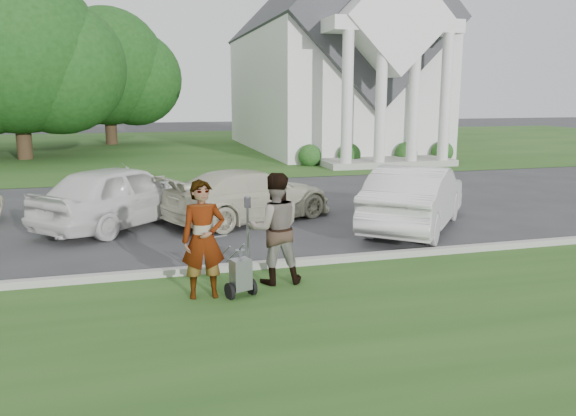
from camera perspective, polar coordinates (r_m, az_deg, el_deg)
name	(u,v)px	position (r m, az deg, el deg)	size (l,w,h in m)	color
ground	(277,277)	(10.43, -1.14, -7.03)	(120.00, 120.00, 0.00)	#333335
grass_strip	(331,346)	(7.76, 4.36, -13.79)	(80.00, 7.00, 0.01)	#244A19
church_lawn	(176,147)	(36.83, -11.36, 6.11)	(80.00, 30.00, 0.01)	#244A19
curb	(270,265)	(10.92, -1.84, -5.77)	(80.00, 0.18, 0.15)	#9E9E93
church	(330,49)	(34.74, 4.27, 15.79)	(9.19, 19.00, 24.10)	white
tree_left	(16,58)	(32.15, -25.90, 13.58)	(10.63, 8.40, 9.71)	#332316
tree_back	(107,72)	(39.65, -17.88, 12.99)	(9.61, 7.60, 8.89)	#332316
striping_cart	(240,275)	(9.37, -4.87, -6.82)	(0.66, 1.02, 0.88)	black
person_left	(203,240)	(9.25, -8.60, -3.27)	(0.71, 0.47, 1.96)	#999999
person_right	(275,229)	(9.85, -1.34, -2.17)	(0.96, 0.75, 1.98)	#999999
parking_meter_near	(248,226)	(10.30, -4.11, -1.83)	(0.11, 0.10, 1.50)	gray
car_b	(122,195)	(14.86, -16.51, 1.29)	(1.90, 4.72, 1.61)	white
car_c	(250,195)	(14.92, -3.90, 1.31)	(1.92, 4.72, 1.37)	beige
car_d	(415,197)	(14.34, 12.77, 1.08)	(1.68, 4.82, 1.59)	silver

